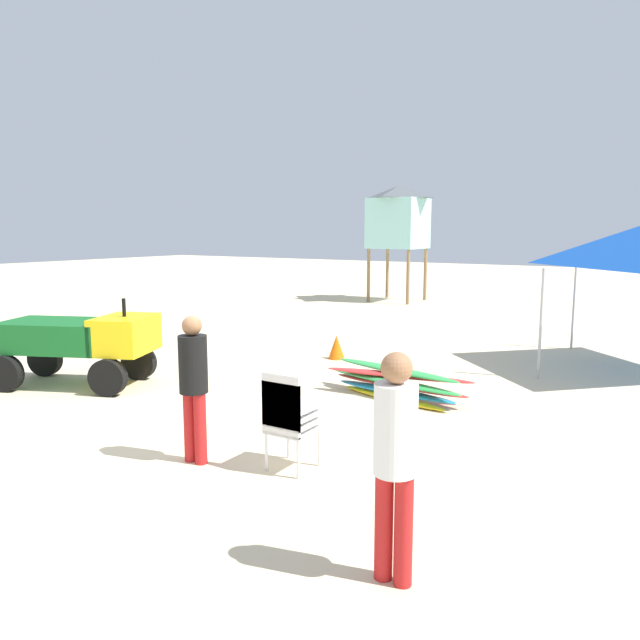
{
  "coord_description": "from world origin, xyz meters",
  "views": [
    {
      "loc": [
        5.54,
        -5.31,
        2.62
      ],
      "look_at": [
        0.83,
        2.14,
        1.29
      ],
      "focal_mm": 33.91,
      "sensor_mm": 36.0,
      "label": 1
    }
  ],
  "objects_px": {
    "surfboard_pile": "(395,383)",
    "utility_cart": "(81,340)",
    "traffic_cone_near": "(337,347)",
    "lifeguard_tower": "(398,217)",
    "stacked_plastic_chairs": "(288,413)",
    "lifeguard_near_left": "(395,452)",
    "lifeguard_near_center": "(194,379)"
  },
  "relations": [
    {
      "from": "surfboard_pile",
      "to": "utility_cart",
      "type": "bearing_deg",
      "value": -156.35
    },
    {
      "from": "traffic_cone_near",
      "to": "lifeguard_tower",
      "type": "bearing_deg",
      "value": 108.38
    },
    {
      "from": "stacked_plastic_chairs",
      "to": "lifeguard_near_left",
      "type": "bearing_deg",
      "value": -34.56
    },
    {
      "from": "lifeguard_near_left",
      "to": "traffic_cone_near",
      "type": "xyz_separation_m",
      "value": [
        -4.4,
        6.57,
        -0.77
      ]
    },
    {
      "from": "surfboard_pile",
      "to": "traffic_cone_near",
      "type": "distance_m",
      "value": 3.05
    },
    {
      "from": "lifeguard_near_center",
      "to": "surfboard_pile",
      "type": "bearing_deg",
      "value": 77.6
    },
    {
      "from": "lifeguard_tower",
      "to": "surfboard_pile",
      "type": "bearing_deg",
      "value": -64.98
    },
    {
      "from": "stacked_plastic_chairs",
      "to": "lifeguard_near_center",
      "type": "distance_m",
      "value": 1.14
    },
    {
      "from": "utility_cart",
      "to": "stacked_plastic_chairs",
      "type": "height_order",
      "value": "utility_cart"
    },
    {
      "from": "lifeguard_tower",
      "to": "stacked_plastic_chairs",
      "type": "bearing_deg",
      "value": -69.05
    },
    {
      "from": "stacked_plastic_chairs",
      "to": "surfboard_pile",
      "type": "distance_m",
      "value": 3.28
    },
    {
      "from": "lifeguard_near_center",
      "to": "stacked_plastic_chairs",
      "type": "bearing_deg",
      "value": 18.57
    },
    {
      "from": "lifeguard_near_left",
      "to": "traffic_cone_near",
      "type": "bearing_deg",
      "value": 123.81
    },
    {
      "from": "utility_cart",
      "to": "lifeguard_tower",
      "type": "xyz_separation_m",
      "value": [
        -0.74,
        14.03,
        2.28
      ]
    },
    {
      "from": "traffic_cone_near",
      "to": "stacked_plastic_chairs",
      "type": "bearing_deg",
      "value": -64.45
    },
    {
      "from": "stacked_plastic_chairs",
      "to": "lifeguard_tower",
      "type": "height_order",
      "value": "lifeguard_tower"
    },
    {
      "from": "surfboard_pile",
      "to": "lifeguard_near_left",
      "type": "xyz_separation_m",
      "value": [
        2.12,
        -4.54,
        0.77
      ]
    },
    {
      "from": "utility_cart",
      "to": "lifeguard_near_center",
      "type": "relative_size",
      "value": 1.67
    },
    {
      "from": "stacked_plastic_chairs",
      "to": "lifeguard_tower",
      "type": "distance_m",
      "value": 16.42
    },
    {
      "from": "utility_cart",
      "to": "lifeguard_near_center",
      "type": "distance_m",
      "value": 4.3
    },
    {
      "from": "utility_cart",
      "to": "lifeguard_tower",
      "type": "distance_m",
      "value": 14.23
    },
    {
      "from": "lifeguard_near_left",
      "to": "traffic_cone_near",
      "type": "height_order",
      "value": "lifeguard_near_left"
    },
    {
      "from": "lifeguard_near_center",
      "to": "lifeguard_near_left",
      "type": "bearing_deg",
      "value": -17.96
    },
    {
      "from": "lifeguard_near_left",
      "to": "lifeguard_tower",
      "type": "bearing_deg",
      "value": 115.03
    },
    {
      "from": "lifeguard_near_left",
      "to": "utility_cart",
      "type": "bearing_deg",
      "value": 160.7
    },
    {
      "from": "lifeguard_near_left",
      "to": "lifeguard_tower",
      "type": "relative_size",
      "value": 0.42
    },
    {
      "from": "lifeguard_tower",
      "to": "traffic_cone_near",
      "type": "height_order",
      "value": "lifeguard_tower"
    },
    {
      "from": "utility_cart",
      "to": "lifeguard_near_center",
      "type": "height_order",
      "value": "lifeguard_near_center"
    },
    {
      "from": "lifeguard_near_center",
      "to": "traffic_cone_near",
      "type": "bearing_deg",
      "value": 104.8
    },
    {
      "from": "lifeguard_near_center",
      "to": "lifeguard_tower",
      "type": "height_order",
      "value": "lifeguard_tower"
    },
    {
      "from": "surfboard_pile",
      "to": "lifeguard_near_center",
      "type": "relative_size",
      "value": 1.45
    },
    {
      "from": "utility_cart",
      "to": "lifeguard_near_center",
      "type": "xyz_separation_m",
      "value": [
        4.03,
        -1.49,
        0.18
      ]
    }
  ]
}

